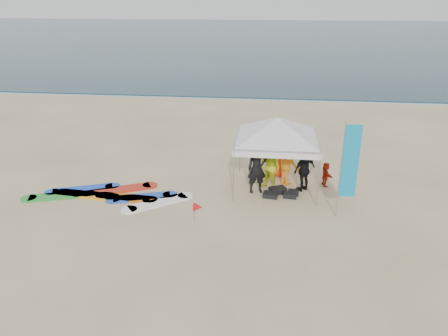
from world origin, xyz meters
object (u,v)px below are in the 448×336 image
person_yellow (270,167)px  canopy_tent (278,118)px  person_orange_b (277,156)px  person_black_a (257,168)px  feather_flag (349,163)px  surfboard_spread (111,195)px  person_black_b (304,170)px  person_seated (326,174)px  marker_pennant (198,207)px  person_orange_a (287,162)px

person_yellow → canopy_tent: size_ratio=0.44×
person_yellow → person_orange_b: (0.28, 1.35, -0.05)m
person_black_a → feather_flag: bearing=-45.2°
person_yellow → person_orange_b: bearing=116.1°
surfboard_spread → person_orange_b: bearing=23.3°
person_black_b → person_orange_b: bearing=-92.2°
surfboard_spread → person_black_a: bearing=10.4°
person_orange_b → person_seated: person_orange_b is taller
feather_flag → marker_pennant: bearing=-169.7°
person_yellow → surfboard_spread: bearing=-130.5°
person_black_a → canopy_tent: canopy_tent is taller
feather_flag → person_orange_b: bearing=124.5°
person_black_a → person_orange_a: (1.08, 0.84, -0.05)m
person_orange_a → person_orange_b: size_ratio=1.06×
person_black_b → marker_pennant: bearing=-1.7°
person_orange_a → person_black_b: (0.61, -0.50, -0.07)m
marker_pennant → person_orange_b: bearing=58.1°
person_orange_b → person_seated: size_ratio=1.82×
surfboard_spread → person_seated: bearing=13.1°
person_orange_a → person_orange_b: bearing=-23.1°
person_orange_a → person_orange_b: 0.82m
person_orange_a → canopy_tent: (-0.42, -0.29, 1.75)m
person_orange_a → canopy_tent: bearing=75.6°
canopy_tent → marker_pennant: (-2.38, -2.92, -2.14)m
person_yellow → feather_flag: bearing=1.4°
person_black_b → person_seated: bearing=171.4°
person_seated → marker_pennant: (-4.25, -3.21, 0.04)m
person_black_a → person_black_b: 1.73m
person_orange_b → canopy_tent: 2.07m
person_black_a → person_seated: size_ratio=2.03×
person_black_b → canopy_tent: size_ratio=0.41×
person_orange_a → feather_flag: feather_flag is taller
person_black_b → surfboard_spread: (-6.80, -1.27, -0.78)m
person_black_b → person_seated: size_ratio=1.77×
person_black_a → person_yellow: (0.45, 0.23, -0.05)m
marker_pennant → surfboard_spread: marker_pennant is taller
feather_flag → marker_pennant: feather_flag is taller
person_yellow → person_seated: person_yellow is taller
person_orange_a → marker_pennant: 4.28m
person_yellow → person_orange_a: size_ratio=0.99×
person_black_a → person_orange_b: 1.74m
person_seated → marker_pennant: 5.33m
person_seated → surfboard_spread: size_ratio=0.16×
person_black_a → surfboard_spread: (-5.11, -0.94, -0.90)m
person_yellow → person_black_a: bearing=-115.3°
person_orange_b → person_seated: 1.97m
person_black_a → person_seated: bearing=1.6°
feather_flag → surfboard_spread: (-7.98, 0.60, -1.83)m
person_orange_a → person_orange_b: (-0.35, 0.74, -0.05)m
person_black_b → person_seated: 1.03m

